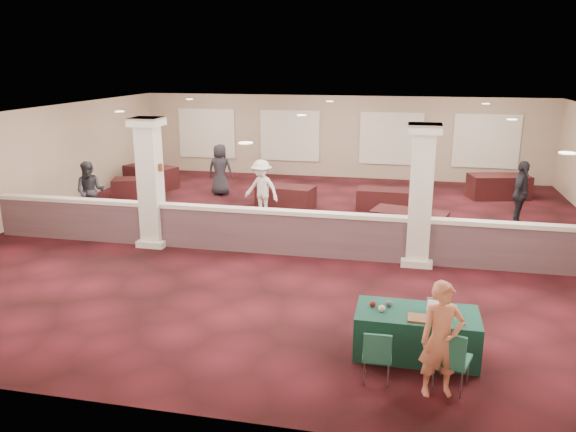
% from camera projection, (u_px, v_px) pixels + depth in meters
% --- Properties ---
extents(ground, '(16.00, 16.00, 0.00)m').
position_uv_depth(ground, '(301.00, 236.00, 14.96)').
color(ground, '#441118').
rests_on(ground, ground).
extents(wall_back, '(16.00, 0.04, 3.20)m').
position_uv_depth(wall_back, '(340.00, 137.00, 22.06)').
color(wall_back, gray).
rests_on(wall_back, ground).
extents(wall_front, '(16.00, 0.04, 3.20)m').
position_uv_depth(wall_front, '(180.00, 303.00, 6.99)').
color(wall_front, gray).
rests_on(wall_front, ground).
extents(wall_left, '(0.04, 16.00, 3.20)m').
position_uv_depth(wall_left, '(29.00, 165.00, 16.15)').
color(wall_left, gray).
rests_on(wall_left, ground).
extents(ceiling, '(16.00, 16.00, 0.02)m').
position_uv_depth(ceiling, '(302.00, 115.00, 14.10)').
color(ceiling, silver).
rests_on(ceiling, wall_back).
extents(partition_wall, '(15.60, 0.28, 1.10)m').
position_uv_depth(partition_wall, '(289.00, 232.00, 13.39)').
color(partition_wall, '#4F353E').
rests_on(partition_wall, ground).
extents(column_left, '(0.72, 0.72, 3.20)m').
position_uv_depth(column_left, '(150.00, 181.00, 13.82)').
color(column_left, silver).
rests_on(column_left, ground).
extents(column_right, '(0.72, 0.72, 3.20)m').
position_uv_depth(column_right, '(421.00, 194.00, 12.50)').
color(column_right, silver).
rests_on(column_right, ground).
extents(sconce_left, '(0.12, 0.12, 0.18)m').
position_uv_depth(sconce_left, '(139.00, 167.00, 13.78)').
color(sconce_left, brown).
rests_on(sconce_left, column_left).
extents(sconce_right, '(0.12, 0.12, 0.18)m').
position_uv_depth(sconce_right, '(160.00, 167.00, 13.66)').
color(sconce_right, brown).
rests_on(sconce_right, column_left).
extents(near_table, '(1.90, 0.95, 0.73)m').
position_uv_depth(near_table, '(416.00, 333.00, 8.85)').
color(near_table, '#103C30').
rests_on(near_table, ground).
extents(conf_chair_main, '(0.60, 0.60, 0.95)m').
position_uv_depth(conf_chair_main, '(451.00, 356.00, 7.79)').
color(conf_chair_main, '#21604F').
rests_on(conf_chair_main, ground).
extents(conf_chair_side, '(0.43, 0.44, 0.83)m').
position_uv_depth(conf_chair_side, '(377.00, 352.00, 8.02)').
color(conf_chair_side, '#21604F').
rests_on(conf_chair_side, ground).
extents(woman, '(0.69, 0.55, 1.67)m').
position_uv_depth(woman, '(441.00, 340.00, 7.67)').
color(woman, '#F19C68').
rests_on(woman, ground).
extents(far_table_front_left, '(1.86, 1.32, 0.68)m').
position_uv_depth(far_table_front_left, '(139.00, 188.00, 18.94)').
color(far_table_front_left, black).
rests_on(far_table_front_left, ground).
extents(far_table_front_center, '(1.88, 1.14, 0.71)m').
position_uv_depth(far_table_front_center, '(286.00, 197.00, 17.65)').
color(far_table_front_center, black).
rests_on(far_table_front_center, ground).
extents(far_table_front_right, '(2.06, 1.39, 0.76)m').
position_uv_depth(far_table_front_right, '(409.00, 225.00, 14.57)').
color(far_table_front_right, black).
rests_on(far_table_front_right, ground).
extents(far_table_back_left, '(2.17, 1.62, 0.79)m').
position_uv_depth(far_table_back_left, '(151.00, 177.00, 20.55)').
color(far_table_back_left, black).
rests_on(far_table_back_left, ground).
extents(far_table_back_center, '(1.63, 0.83, 0.66)m').
position_uv_depth(far_table_back_center, '(383.00, 200.00, 17.48)').
color(far_table_back_center, black).
rests_on(far_table_back_center, ground).
extents(far_table_back_right, '(2.12, 1.41, 0.79)m').
position_uv_depth(far_table_back_right, '(499.00, 186.00, 18.98)').
color(far_table_back_right, black).
rests_on(far_table_back_right, ground).
extents(attendee_a, '(0.93, 0.67, 1.74)m').
position_uv_depth(attendee_a, '(90.00, 191.00, 16.18)').
color(attendee_a, black).
rests_on(attendee_a, ground).
extents(attendee_b, '(1.21, 0.83, 1.73)m').
position_uv_depth(attendee_b, '(262.00, 189.00, 16.50)').
color(attendee_b, silver).
rests_on(attendee_b, ground).
extents(attendee_c, '(0.91, 1.21, 1.86)m').
position_uv_depth(attendee_c, '(521.00, 194.00, 15.59)').
color(attendee_c, black).
rests_on(attendee_c, ground).
extents(attendee_d, '(0.87, 0.47, 1.77)m').
position_uv_depth(attendee_d, '(220.00, 170.00, 19.28)').
color(attendee_d, black).
rests_on(attendee_d, ground).
extents(laptop_base, '(0.33, 0.23, 0.02)m').
position_uv_depth(laptop_base, '(437.00, 315.00, 8.64)').
color(laptop_base, silver).
rests_on(laptop_base, near_table).
extents(laptop_screen, '(0.33, 0.01, 0.22)m').
position_uv_depth(laptop_screen, '(438.00, 305.00, 8.72)').
color(laptop_screen, silver).
rests_on(laptop_screen, near_table).
extents(screen_glow, '(0.30, 0.00, 0.19)m').
position_uv_depth(screen_glow, '(438.00, 306.00, 8.71)').
color(screen_glow, silver).
rests_on(screen_glow, near_table).
extents(knitting, '(0.40, 0.30, 0.03)m').
position_uv_depth(knitting, '(421.00, 319.00, 8.50)').
color(knitting, '#A8541A').
rests_on(knitting, near_table).
extents(yarn_cream, '(0.11, 0.11, 0.11)m').
position_uv_depth(yarn_cream, '(382.00, 308.00, 8.75)').
color(yarn_cream, '#EFE2C4').
rests_on(yarn_cream, near_table).
extents(yarn_red, '(0.10, 0.10, 0.10)m').
position_uv_depth(yarn_red, '(373.00, 304.00, 8.93)').
color(yarn_red, maroon).
rests_on(yarn_red, near_table).
extents(yarn_grey, '(0.10, 0.10, 0.10)m').
position_uv_depth(yarn_grey, '(389.00, 303.00, 8.94)').
color(yarn_grey, '#4E4E53').
rests_on(yarn_grey, near_table).
extents(scissors, '(0.12, 0.03, 0.01)m').
position_uv_depth(scissors, '(462.00, 324.00, 8.35)').
color(scissors, red).
rests_on(scissors, near_table).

